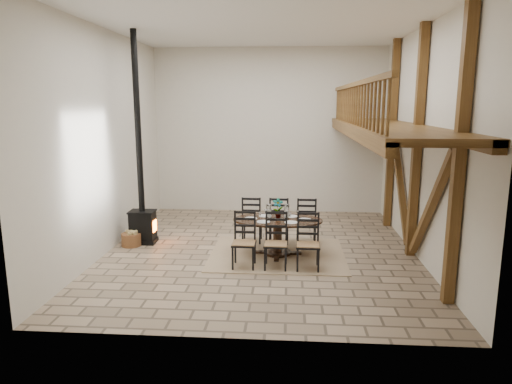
# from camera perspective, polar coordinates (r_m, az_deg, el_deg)

# --- Properties ---
(ground) EXTENTS (8.00, 8.00, 0.00)m
(ground) POSITION_cam_1_polar(r_m,az_deg,el_deg) (10.64, 0.57, -7.38)
(ground) COLOR #9C8468
(ground) RESTS_ON ground
(room_shell) EXTENTS (7.02, 8.02, 5.01)m
(room_shell) POSITION_cam_1_polar(r_m,az_deg,el_deg) (10.08, 7.45, 8.99)
(room_shell) COLOR beige
(room_shell) RESTS_ON ground
(rug) EXTENTS (3.00, 2.50, 0.02)m
(rug) POSITION_cam_1_polar(r_m,az_deg,el_deg) (10.41, 2.68, -7.75)
(rug) COLOR tan
(rug) RESTS_ON ground
(dining_table) EXTENTS (2.01, 2.24, 1.28)m
(dining_table) POSITION_cam_1_polar(r_m,az_deg,el_deg) (10.28, 2.70, -5.55)
(dining_table) COLOR black
(dining_table) RESTS_ON ground
(wood_stove) EXTENTS (0.63, 0.48, 5.00)m
(wood_stove) POSITION_cam_1_polar(r_m,az_deg,el_deg) (11.29, -14.12, -0.65)
(wood_stove) COLOR black
(wood_stove) RESTS_ON ground
(log_basket) EXTENTS (0.47, 0.47, 0.39)m
(log_basket) POSITION_cam_1_polar(r_m,az_deg,el_deg) (11.36, -15.32, -5.68)
(log_basket) COLOR brown
(log_basket) RESTS_ON ground
(log_stack) EXTENTS (0.39, 0.40, 0.23)m
(log_stack) POSITION_cam_1_polar(r_m,az_deg,el_deg) (12.37, -14.31, -4.50)
(log_stack) COLOR tan
(log_stack) RESTS_ON ground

